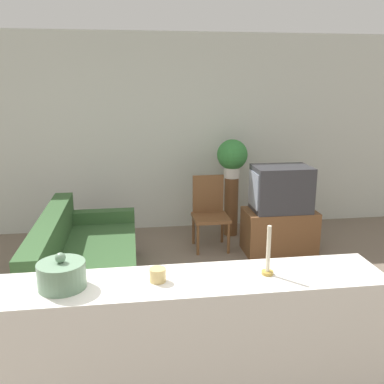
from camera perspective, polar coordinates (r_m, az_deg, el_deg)
wall_back at (r=5.99m, az=-5.60°, el=7.67°), size 9.00×0.06×2.70m
couch at (r=4.44m, az=-14.07°, el=-9.58°), size 0.92×2.02×0.78m
tv_stand at (r=5.40m, az=11.52°, el=-5.13°), size 0.86×0.49×0.54m
television at (r=5.24m, az=11.75°, el=0.44°), size 0.69×0.47×0.54m
wooden_chair at (r=5.40m, az=2.35°, el=-2.36°), size 0.44×0.44×0.91m
plant_stand at (r=5.87m, az=5.23°, el=-1.91°), size 0.19×0.19×0.80m
potted_plant at (r=5.72m, az=5.39°, el=4.79°), size 0.41×0.41×0.52m
foreground_counter at (r=2.72m, az=-1.16°, el=-20.78°), size 2.36×0.44×0.97m
decorative_bowl at (r=2.46m, az=-16.98°, el=-10.51°), size 0.26×0.26×0.20m
candle_jar at (r=2.44m, az=-4.60°, el=-10.96°), size 0.09×0.09×0.08m
candlestick at (r=2.53m, az=10.11°, el=-8.65°), size 0.07×0.07×0.30m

